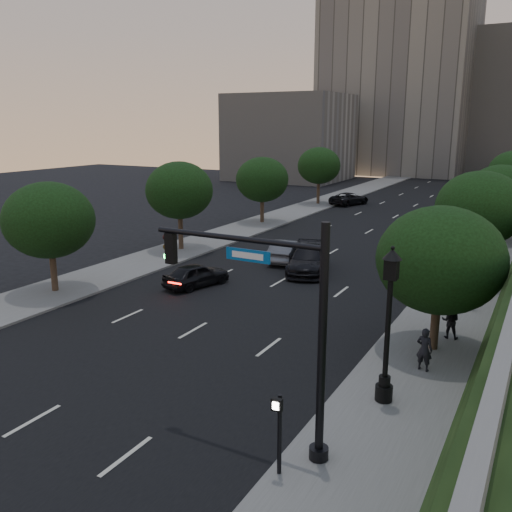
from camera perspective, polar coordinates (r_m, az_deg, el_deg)
The scene contains 24 objects.
ground at distance 22.19m, azimuth -14.28°, elevation -11.84°, with size 160.00×160.00×0.00m, color black.
road_surface at distance 47.47m, azimuth 11.09°, elevation 2.13°, with size 16.00×140.00×0.02m, color black.
sidewalk_right at distance 45.49m, azimuth 23.45°, elevation 0.80°, with size 4.50×140.00×0.15m, color slate.
sidewalk_left at distance 51.43m, azimuth 0.16°, elevation 3.36°, with size 4.50×140.00×0.15m, color slate.
office_block_left at distance 110.18m, azimuth 14.72°, elevation 16.85°, with size 26.00×20.00×32.00m, color gray.
office_block_filler at distance 93.40m, azimuth 3.56°, elevation 12.34°, with size 18.00×16.00×14.00m, color #AAA59C.
tree_right_a at distance 23.31m, azimuth 18.83°, elevation -0.40°, with size 5.20×5.20×6.24m.
tree_right_b at distance 34.91m, azimuth 22.51°, elevation 4.67°, with size 5.20×5.20×6.74m.
tree_right_c at distance 47.81m, azimuth 24.34°, elevation 6.11°, with size 5.20×5.20×6.24m.
tree_left_a at distance 32.15m, azimuth -20.96°, elevation 3.54°, with size 5.00×5.00×6.34m.
tree_left_b at distance 40.77m, azimuth -8.08°, elevation 6.85°, with size 5.00×5.00×6.71m.
tree_left_c at distance 51.73m, azimuth 0.66°, elevation 8.04°, with size 5.00×5.00×6.34m.
tree_left_d at distance 64.33m, azimuth 6.65°, elevation 9.43°, with size 5.00×5.00×6.71m.
traffic_signal_mast at distance 15.32m, azimuth 3.15°, elevation -8.39°, with size 5.68×0.56×7.00m.
street_lamp at distance 18.81m, azimuth 13.68°, elevation -7.85°, with size 0.64×0.64×5.62m.
pedestrian_signal at distance 15.15m, azimuth 2.41°, elevation -17.59°, with size 0.30×0.33×2.50m.
sedan_near_left at distance 32.22m, azimuth -6.30°, elevation -1.98°, with size 1.68×4.17×1.42m, color black.
sedan_mid_left at distance 37.94m, azimuth 3.30°, elevation 0.60°, with size 1.63×4.68×1.54m, color #55575C.
sedan_far_left at distance 65.07m, azimuth 9.80°, elevation 5.96°, with size 2.43×5.26×1.46m, color black.
sedan_near_right at distance 35.26m, azimuth 5.46°, elevation -0.38°, with size 2.31×5.69×1.65m, color black.
sedan_far_right at distance 56.61m, azimuth 21.24°, elevation 4.01°, with size 1.62×4.02×1.37m, color #55585C.
pedestrian_a at distance 22.05m, azimuth 17.30°, elevation -9.36°, with size 0.63×0.41×1.72m, color black.
pedestrian_b at distance 25.59m, azimuth 19.79°, elevation -6.44°, with size 0.77×0.60×1.59m, color black.
pedestrian_c at distance 29.78m, azimuth 21.71°, elevation -3.79°, with size 0.92×0.38×1.58m, color black.
Camera 1 is at (14.03, -14.35, 9.47)m, focal length 38.00 mm.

